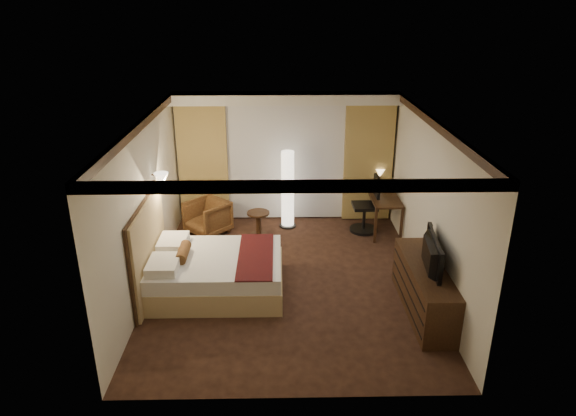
{
  "coord_description": "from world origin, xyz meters",
  "views": [
    {
      "loc": [
        -0.16,
        -7.53,
        4.36
      ],
      "look_at": [
        0.0,
        0.4,
        1.15
      ],
      "focal_mm": 32.0,
      "sensor_mm": 36.0,
      "label": 1
    }
  ],
  "objects_px": {
    "side_table": "(259,223)",
    "floor_lamp": "(288,189)",
    "bed": "(217,273)",
    "office_chair": "(365,204)",
    "armchair": "(207,216)",
    "television": "(427,247)",
    "dresser": "(424,289)",
    "desk": "(382,213)"
  },
  "relations": [
    {
      "from": "bed",
      "to": "dresser",
      "type": "xyz_separation_m",
      "value": [
        3.15,
        -0.68,
        0.07
      ]
    },
    {
      "from": "armchair",
      "to": "desk",
      "type": "bearing_deg",
      "value": 45.01
    },
    {
      "from": "side_table",
      "to": "dresser",
      "type": "xyz_separation_m",
      "value": [
        2.56,
        -2.77,
        0.13
      ]
    },
    {
      "from": "bed",
      "to": "desk",
      "type": "height_order",
      "value": "desk"
    },
    {
      "from": "office_chair",
      "to": "armchair",
      "type": "bearing_deg",
      "value": 179.67
    },
    {
      "from": "dresser",
      "to": "television",
      "type": "bearing_deg",
      "value": 180.0
    },
    {
      "from": "television",
      "to": "dresser",
      "type": "bearing_deg",
      "value": -83.55
    },
    {
      "from": "bed",
      "to": "office_chair",
      "type": "distance_m",
      "value": 3.54
    },
    {
      "from": "bed",
      "to": "dresser",
      "type": "distance_m",
      "value": 3.22
    },
    {
      "from": "floor_lamp",
      "to": "bed",
      "type": "bearing_deg",
      "value": -115.25
    },
    {
      "from": "side_table",
      "to": "television",
      "type": "height_order",
      "value": "television"
    },
    {
      "from": "office_chair",
      "to": "television",
      "type": "height_order",
      "value": "office_chair"
    },
    {
      "from": "office_chair",
      "to": "television",
      "type": "xyz_separation_m",
      "value": [
        0.4,
        -2.93,
        0.49
      ]
    },
    {
      "from": "bed",
      "to": "office_chair",
      "type": "height_order",
      "value": "office_chair"
    },
    {
      "from": "armchair",
      "to": "side_table",
      "type": "distance_m",
      "value": 1.04
    },
    {
      "from": "desk",
      "to": "office_chair",
      "type": "bearing_deg",
      "value": -172.45
    },
    {
      "from": "desk",
      "to": "armchair",
      "type": "bearing_deg",
      "value": -178.58
    },
    {
      "from": "armchair",
      "to": "side_table",
      "type": "xyz_separation_m",
      "value": [
        1.02,
        -0.11,
        -0.13
      ]
    },
    {
      "from": "armchair",
      "to": "dresser",
      "type": "distance_m",
      "value": 4.6
    },
    {
      "from": "desk",
      "to": "television",
      "type": "relative_size",
      "value": 1.19
    },
    {
      "from": "desk",
      "to": "office_chair",
      "type": "relative_size",
      "value": 1.12
    },
    {
      "from": "armchair",
      "to": "office_chair",
      "type": "distance_m",
      "value": 3.16
    },
    {
      "from": "floor_lamp",
      "to": "television",
      "type": "relative_size",
      "value": 1.47
    },
    {
      "from": "side_table",
      "to": "dresser",
      "type": "relative_size",
      "value": 0.25
    },
    {
      "from": "armchair",
      "to": "office_chair",
      "type": "bearing_deg",
      "value": 44.27
    },
    {
      "from": "office_chair",
      "to": "dresser",
      "type": "height_order",
      "value": "office_chair"
    },
    {
      "from": "armchair",
      "to": "office_chair",
      "type": "relative_size",
      "value": 0.64
    },
    {
      "from": "side_table",
      "to": "office_chair",
      "type": "distance_m",
      "value": 2.16
    },
    {
      "from": "armchair",
      "to": "television",
      "type": "bearing_deg",
      "value": 4.48
    },
    {
      "from": "television",
      "to": "floor_lamp",
      "type": "bearing_deg",
      "value": 37.79
    },
    {
      "from": "side_table",
      "to": "floor_lamp",
      "type": "relative_size",
      "value": 0.3
    },
    {
      "from": "side_table",
      "to": "floor_lamp",
      "type": "height_order",
      "value": "floor_lamp"
    },
    {
      "from": "floor_lamp",
      "to": "dresser",
      "type": "bearing_deg",
      "value": -58.26
    },
    {
      "from": "desk",
      "to": "television",
      "type": "xyz_separation_m",
      "value": [
        0.02,
        -2.98,
        0.7
      ]
    },
    {
      "from": "office_chair",
      "to": "television",
      "type": "relative_size",
      "value": 1.06
    },
    {
      "from": "floor_lamp",
      "to": "television",
      "type": "height_order",
      "value": "floor_lamp"
    },
    {
      "from": "side_table",
      "to": "office_chair",
      "type": "relative_size",
      "value": 0.42
    },
    {
      "from": "bed",
      "to": "desk",
      "type": "distance_m",
      "value": 3.86
    },
    {
      "from": "side_table",
      "to": "dresser",
      "type": "distance_m",
      "value": 3.78
    },
    {
      "from": "side_table",
      "to": "bed",
      "type": "bearing_deg",
      "value": -105.77
    },
    {
      "from": "office_chair",
      "to": "television",
      "type": "bearing_deg",
      "value": -83.27
    },
    {
      "from": "office_chair",
      "to": "dresser",
      "type": "xyz_separation_m",
      "value": [
        0.43,
        -2.93,
        -0.21
      ]
    }
  ]
}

